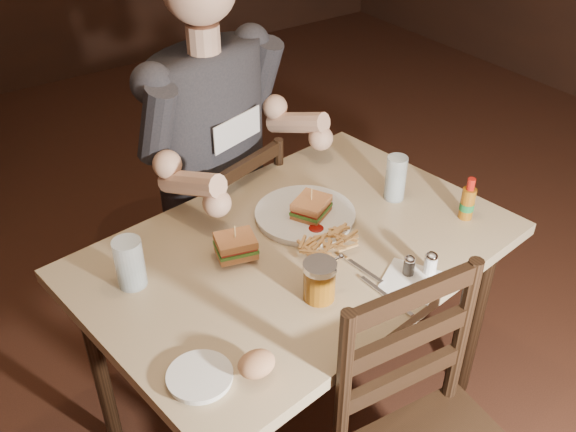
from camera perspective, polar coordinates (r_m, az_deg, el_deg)
room_shell at (r=1.75m, az=7.95°, el=16.99°), size 7.00×7.00×7.00m
main_table at (r=1.95m, az=0.84°, el=-4.48°), size 1.35×0.99×0.77m
chair_far at (r=2.50m, az=-6.35°, el=-2.18°), size 0.51×0.53×0.87m
diner at (r=2.18m, az=-6.21°, el=8.79°), size 0.73×0.64×1.06m
dinner_plate at (r=2.01m, az=1.53°, el=0.03°), size 0.34×0.34×0.02m
sandwich_left at (r=1.82m, az=-4.70°, el=-2.20°), size 0.13×0.12×0.10m
sandwich_right at (r=1.97m, az=2.09°, el=1.20°), size 0.14×0.13×0.10m
fries_pile at (r=1.86m, az=3.71°, el=-2.35°), size 0.23×0.18×0.04m
ketchup_dollop at (r=1.94m, az=2.52°, el=-1.10°), size 0.05×0.05×0.01m
glass_left at (r=1.78m, az=-13.89°, el=-4.09°), size 0.09×0.09×0.15m
glass_right at (r=2.10m, az=9.54°, el=3.35°), size 0.08×0.08×0.15m
hot_sauce at (r=2.06m, az=15.73°, el=1.51°), size 0.05×0.05×0.14m
salt_shaker at (r=1.83m, az=12.55°, el=-4.18°), size 0.04×0.04×0.07m
pepper_shaker at (r=1.81m, az=10.71°, el=-4.40°), size 0.04×0.04×0.06m
syrup_dispenser at (r=1.69m, az=2.81°, el=-5.76°), size 0.10×0.10×0.11m
napkin at (r=1.81m, az=10.81°, el=-5.67°), size 0.21×0.20×0.00m
knife at (r=1.75m, az=8.71°, el=-7.00°), size 0.02×0.19×0.00m
fork at (r=1.82m, az=6.51°, el=-4.63°), size 0.03×0.16×0.01m
side_plate at (r=1.54m, az=-7.83°, el=-14.05°), size 0.17×0.17×0.01m
bread_roll at (r=1.51m, az=-2.82°, el=-13.00°), size 0.10×0.09×0.05m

